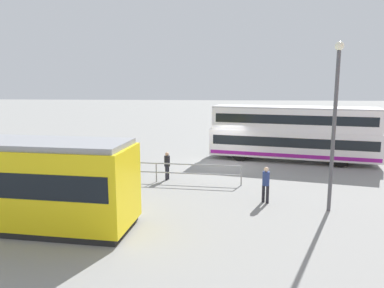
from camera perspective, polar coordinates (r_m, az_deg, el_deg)
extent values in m
plane|color=gray|center=(24.63, 5.21, -3.14)|extent=(160.00, 160.00, 0.00)
cube|color=white|center=(26.27, 15.31, 0.16)|extent=(11.49, 4.98, 1.81)
cube|color=white|center=(26.05, 15.47, 3.75)|extent=(11.14, 4.81, 1.50)
cube|color=black|center=(26.24, 15.33, 0.63)|extent=(10.95, 4.89, 0.64)
cube|color=black|center=(26.04, 15.48, 3.92)|extent=(10.60, 4.71, 0.60)
cube|color=#8C198C|center=(26.39, 15.24, -1.24)|extent=(11.28, 4.97, 0.24)
cube|color=#B2B2B7|center=(25.98, 15.55, 5.51)|extent=(11.14, 4.81, 0.10)
cylinder|color=black|center=(26.72, 7.77, -1.07)|extent=(1.53, 2.66, 1.00)
cylinder|color=black|center=(26.51, 21.90, -1.78)|extent=(1.53, 2.66, 1.00)
cylinder|color=black|center=(20.60, -4.00, -4.60)|extent=(0.14, 0.14, 0.78)
cylinder|color=black|center=(20.80, -3.75, -4.46)|extent=(0.14, 0.14, 0.78)
cylinder|color=black|center=(20.54, -3.90, -2.67)|extent=(0.40, 0.40, 0.60)
sphere|color=tan|center=(20.46, -3.91, -1.56)|extent=(0.21, 0.21, 0.21)
cylinder|color=black|center=(17.26, 11.04, -7.56)|extent=(0.14, 0.14, 0.82)
cylinder|color=black|center=(17.15, 11.66, -7.70)|extent=(0.14, 0.14, 0.82)
cylinder|color=navy|center=(17.00, 11.43, -5.29)|extent=(0.45, 0.45, 0.63)
sphere|color=beige|center=(16.90, 11.48, -3.88)|extent=(0.22, 0.22, 0.22)
cube|color=gray|center=(20.18, -5.60, -3.00)|extent=(9.26, 0.83, 0.06)
cube|color=gray|center=(20.30, -5.57, -4.37)|extent=(9.26, 0.83, 0.06)
cylinder|color=gray|center=(19.70, 7.68, -4.94)|extent=(0.07, 0.07, 1.05)
cylinder|color=gray|center=(20.30, -5.57, -4.44)|extent=(0.07, 0.07, 1.05)
cylinder|color=gray|center=(21.90, -17.45, -3.80)|extent=(0.07, 0.07, 1.05)
cylinder|color=slate|center=(21.90, -17.73, -2.20)|extent=(0.10, 0.10, 2.26)
cube|color=white|center=(21.72, -17.88, -0.22)|extent=(0.99, 0.10, 0.51)
cylinder|color=#4C4C51|center=(16.31, 21.17, 1.57)|extent=(0.16, 0.16, 6.73)
sphere|color=#F2EFCC|center=(16.22, 21.96, 13.95)|extent=(0.36, 0.36, 0.36)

